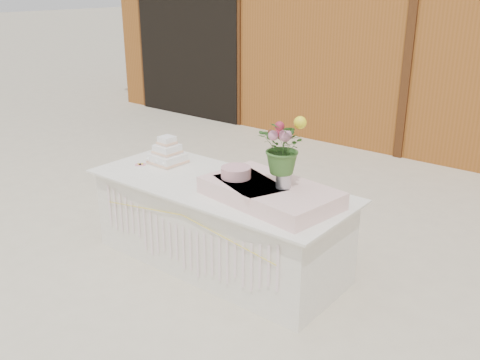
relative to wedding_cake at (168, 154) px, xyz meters
The scene contains 9 objects.
ground 1.15m from the wedding_cake, ahead, with size 80.00×80.00×0.00m, color beige.
barn 5.98m from the wedding_cake, 82.85° to the left, with size 12.60×4.60×3.30m.
cake_table 0.89m from the wedding_cake, ahead, with size 2.40×1.00×0.77m.
wedding_cake is the anchor object (origin of this frame).
pink_cake_stand 1.01m from the wedding_cake, 10.41° to the right, with size 0.31×0.31×0.23m.
satin_runner 1.32m from the wedding_cake, ahead, with size 1.08×0.63×0.14m, color #FFD4CD.
flower_vase 1.44m from the wedding_cake, ahead, with size 0.12×0.12×0.17m, color #B0B0B5.
bouquet 1.49m from the wedding_cake, ahead, with size 0.38×0.33×0.43m, color #376327.
loose_flowers 0.24m from the wedding_cake, 156.72° to the right, with size 0.14×0.34×0.02m, color pink, non-canonical shape.
Camera 1 is at (2.85, -3.26, 2.43)m, focal length 40.00 mm.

